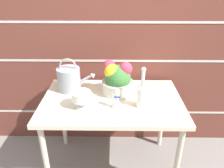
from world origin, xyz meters
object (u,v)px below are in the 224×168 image
at_px(glass_decanter, 142,94).
at_px(figurine_vase, 117,100).
at_px(watering_can, 69,79).
at_px(crystal_pedestal_bowl, 81,97).
at_px(flower_planter, 117,79).

xyz_separation_m(glass_decanter, figurine_vase, (-0.19, -0.02, -0.04)).
height_order(glass_decanter, figurine_vase, glass_decanter).
relative_size(watering_can, figurine_vase, 2.07).
bearing_deg(watering_can, crystal_pedestal_bowl, -63.19).
bearing_deg(flower_planter, figurine_vase, -91.06).
bearing_deg(figurine_vase, flower_planter, 88.94).
distance_m(crystal_pedestal_bowl, glass_decanter, 0.46).
bearing_deg(figurine_vase, crystal_pedestal_bowl, 178.72).
xyz_separation_m(crystal_pedestal_bowl, figurine_vase, (0.27, -0.01, -0.02)).
relative_size(crystal_pedestal_bowl, glass_decanter, 0.46).
bearing_deg(figurine_vase, glass_decanter, 6.68).
xyz_separation_m(flower_planter, glass_decanter, (0.18, -0.21, -0.02)).
bearing_deg(crystal_pedestal_bowl, flower_planter, 40.21).
xyz_separation_m(watering_can, flower_planter, (0.41, -0.05, 0.02)).
bearing_deg(glass_decanter, crystal_pedestal_bowl, -177.98).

